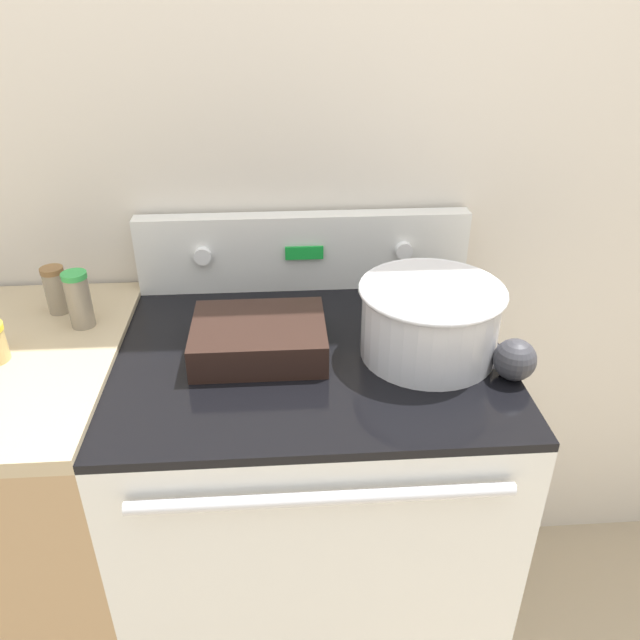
% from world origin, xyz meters
% --- Properties ---
extents(kitchen_wall, '(8.00, 0.05, 2.50)m').
position_xyz_m(kitchen_wall, '(0.00, 0.68, 1.25)').
color(kitchen_wall, beige).
rests_on(kitchen_wall, ground_plane).
extents(stove_range, '(0.79, 0.67, 0.94)m').
position_xyz_m(stove_range, '(0.00, 0.32, 0.47)').
color(stove_range, silver).
rests_on(stove_range, ground_plane).
extents(control_panel, '(0.79, 0.07, 0.19)m').
position_xyz_m(control_panel, '(0.00, 0.62, 1.03)').
color(control_panel, silver).
rests_on(control_panel, stove_range).
extents(side_counter, '(0.52, 0.64, 0.95)m').
position_xyz_m(side_counter, '(-0.65, 0.32, 0.48)').
color(side_counter, tan).
rests_on(side_counter, ground_plane).
extents(mixing_bowl, '(0.29, 0.29, 0.15)m').
position_xyz_m(mixing_bowl, '(0.23, 0.29, 1.03)').
color(mixing_bowl, silver).
rests_on(mixing_bowl, stove_range).
extents(casserole_dish, '(0.27, 0.21, 0.07)m').
position_xyz_m(casserole_dish, '(-0.10, 0.32, 0.98)').
color(casserole_dish, black).
rests_on(casserole_dish, stove_range).
extents(ladle, '(0.08, 0.31, 0.08)m').
position_xyz_m(ladle, '(0.38, 0.21, 0.98)').
color(ladle, '#333338').
rests_on(ladle, stove_range).
extents(spice_jar_green_cap, '(0.05, 0.05, 0.12)m').
position_xyz_m(spice_jar_green_cap, '(-0.49, 0.44, 1.02)').
color(spice_jar_green_cap, gray).
rests_on(spice_jar_green_cap, side_counter).
extents(spice_jar_brown_cap, '(0.05, 0.05, 0.11)m').
position_xyz_m(spice_jar_brown_cap, '(-0.56, 0.50, 1.01)').
color(spice_jar_brown_cap, gray).
rests_on(spice_jar_brown_cap, side_counter).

